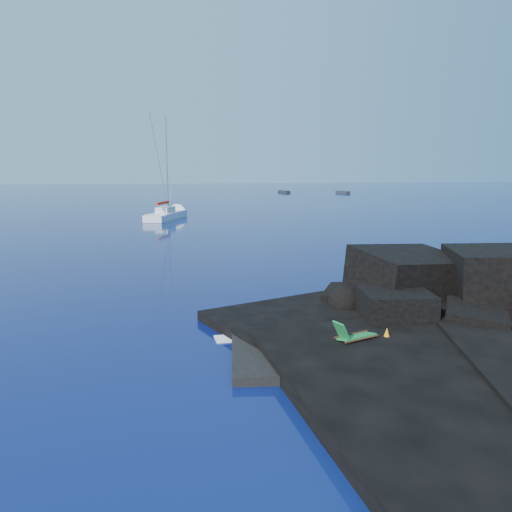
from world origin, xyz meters
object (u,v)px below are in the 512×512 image
at_px(sunbather, 385,339).
at_px(deck_chair, 357,331).
at_px(sailboat, 167,219).
at_px(marker_cone, 387,335).
at_px(distant_boat_a, 284,193).
at_px(distant_boat_b, 343,193).

bearing_deg(sunbather, deck_chair, -175.13).
bearing_deg(deck_chair, sailboat, 77.59).
relative_size(sunbather, marker_cone, 2.56).
xyz_separation_m(sunbather, marker_cone, (0.06, -0.02, 0.16)).
xyz_separation_m(deck_chair, distant_boat_a, (23.00, 120.55, -0.96)).
bearing_deg(distant_boat_b, deck_chair, -126.79).
bearing_deg(sailboat, sunbather, -59.67).
height_order(deck_chair, distant_boat_a, deck_chair).
height_order(sailboat, distant_boat_a, sailboat).
xyz_separation_m(marker_cone, distant_boat_b, (36.96, 114.56, -0.67)).
relative_size(deck_chair, distant_boat_b, 0.37).
bearing_deg(marker_cone, sailboat, 100.26).
height_order(marker_cone, distant_boat_b, marker_cone).
relative_size(distant_boat_a, distant_boat_b, 0.94).
xyz_separation_m(deck_chair, distant_boat_b, (38.26, 114.66, -0.96)).
bearing_deg(sailboat, distant_boat_a, 85.20).
bearing_deg(distant_boat_a, deck_chair, -121.31).
xyz_separation_m(sunbather, distant_boat_a, (21.76, 120.44, -0.51)).
bearing_deg(marker_cone, sunbather, 158.17).
xyz_separation_m(sailboat, sunbather, (9.55, -53.05, 0.51)).
bearing_deg(distant_boat_b, distant_boat_a, 140.54).
bearing_deg(sailboat, deck_chair, -61.00).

